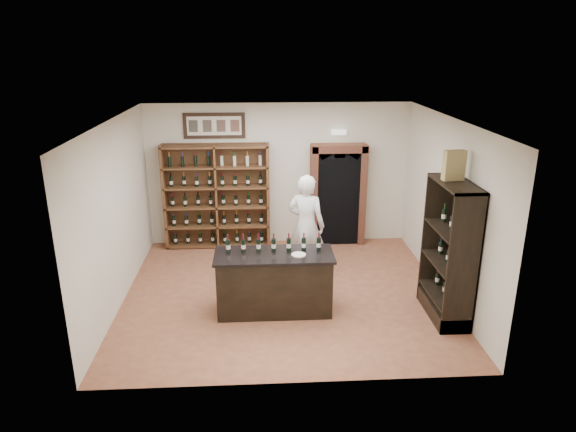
{
  "coord_description": "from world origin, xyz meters",
  "views": [
    {
      "loc": [
        -0.42,
        -8.04,
        4.15
      ],
      "look_at": [
        0.07,
        0.3,
        1.32
      ],
      "focal_mm": 32.0,
      "sensor_mm": 36.0,
      "label": 1
    }
  ],
  "objects_px": {
    "wine_shelf": "(217,196)",
    "shopkeeper": "(306,225)",
    "counter_bottle_0": "(228,246)",
    "wine_crate": "(454,165)",
    "side_cabinet": "(449,272)",
    "tasting_counter": "(274,283)"
  },
  "relations": [
    {
      "from": "tasting_counter",
      "to": "shopkeeper",
      "type": "height_order",
      "value": "shopkeeper"
    },
    {
      "from": "tasting_counter",
      "to": "counter_bottle_0",
      "type": "relative_size",
      "value": 6.27
    },
    {
      "from": "shopkeeper",
      "to": "side_cabinet",
      "type": "bearing_deg",
      "value": 164.57
    },
    {
      "from": "tasting_counter",
      "to": "side_cabinet",
      "type": "height_order",
      "value": "side_cabinet"
    },
    {
      "from": "side_cabinet",
      "to": "shopkeeper",
      "type": "height_order",
      "value": "side_cabinet"
    },
    {
      "from": "shopkeeper",
      "to": "wine_crate",
      "type": "distance_m",
      "value": 2.96
    },
    {
      "from": "counter_bottle_0",
      "to": "side_cabinet",
      "type": "xyz_separation_m",
      "value": [
        3.44,
        -0.41,
        -0.35
      ]
    },
    {
      "from": "shopkeeper",
      "to": "wine_crate",
      "type": "bearing_deg",
      "value": 166.15
    },
    {
      "from": "tasting_counter",
      "to": "side_cabinet",
      "type": "distance_m",
      "value": 2.75
    },
    {
      "from": "side_cabinet",
      "to": "shopkeeper",
      "type": "distance_m",
      "value": 2.7
    },
    {
      "from": "wine_shelf",
      "to": "side_cabinet",
      "type": "height_order",
      "value": "same"
    },
    {
      "from": "side_cabinet",
      "to": "tasting_counter",
      "type": "bearing_deg",
      "value": 173.72
    },
    {
      "from": "counter_bottle_0",
      "to": "wine_crate",
      "type": "distance_m",
      "value": 3.65
    },
    {
      "from": "wine_shelf",
      "to": "shopkeeper",
      "type": "bearing_deg",
      "value": -41.26
    },
    {
      "from": "counter_bottle_0",
      "to": "shopkeeper",
      "type": "distance_m",
      "value": 1.88
    },
    {
      "from": "counter_bottle_0",
      "to": "wine_shelf",
      "type": "bearing_deg",
      "value": 97.67
    },
    {
      "from": "tasting_counter",
      "to": "shopkeeper",
      "type": "distance_m",
      "value": 1.61
    },
    {
      "from": "wine_shelf",
      "to": "counter_bottle_0",
      "type": "xyz_separation_m",
      "value": [
        0.38,
        -2.82,
        0.01
      ]
    },
    {
      "from": "tasting_counter",
      "to": "wine_crate",
      "type": "xyz_separation_m",
      "value": [
        2.68,
        -0.17,
        1.93
      ]
    },
    {
      "from": "counter_bottle_0",
      "to": "wine_crate",
      "type": "height_order",
      "value": "wine_crate"
    },
    {
      "from": "wine_shelf",
      "to": "wine_crate",
      "type": "height_order",
      "value": "wine_crate"
    },
    {
      "from": "counter_bottle_0",
      "to": "wine_crate",
      "type": "relative_size",
      "value": 0.67
    }
  ]
}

